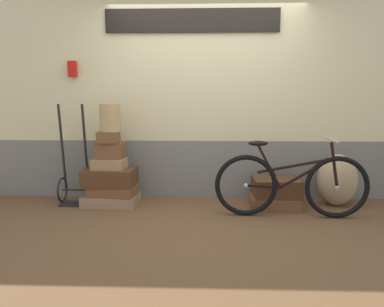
# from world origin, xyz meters

# --- Properties ---
(ground) EXTENTS (9.61, 5.20, 0.06)m
(ground) POSITION_xyz_m (0.00, 0.00, -0.03)
(ground) COLOR brown
(station_building) EXTENTS (7.61, 0.74, 2.69)m
(station_building) POSITION_xyz_m (0.01, 0.85, 1.35)
(station_building) COLOR slate
(station_building) RESTS_ON ground
(suitcase_0) EXTENTS (0.68, 0.49, 0.13)m
(suitcase_0) POSITION_xyz_m (-1.19, 0.39, 0.07)
(suitcase_0) COLOR #937051
(suitcase_0) RESTS_ON ground
(suitcase_1) EXTENTS (0.60, 0.44, 0.12)m
(suitcase_1) POSITION_xyz_m (-1.16, 0.35, 0.19)
(suitcase_1) COLOR brown
(suitcase_1) RESTS_ON suitcase_0
(suitcase_2) EXTENTS (0.65, 0.46, 0.21)m
(suitcase_2) POSITION_xyz_m (-1.20, 0.38, 0.36)
(suitcase_2) COLOR #4C2D19
(suitcase_2) RESTS_ON suitcase_1
(suitcase_3) EXTENTS (0.42, 0.33, 0.13)m
(suitcase_3) POSITION_xyz_m (-1.20, 0.38, 0.52)
(suitcase_3) COLOR #9E754C
(suitcase_3) RESTS_ON suitcase_2
(suitcase_4) EXTENTS (0.35, 0.26, 0.21)m
(suitcase_4) POSITION_xyz_m (-1.19, 0.41, 0.69)
(suitcase_4) COLOR brown
(suitcase_4) RESTS_ON suitcase_3
(suitcase_5) EXTENTS (0.28, 0.21, 0.13)m
(suitcase_5) POSITION_xyz_m (-1.19, 0.35, 0.86)
(suitcase_5) COLOR brown
(suitcase_5) RESTS_ON suitcase_4
(suitcase_6) EXTENTS (0.62, 0.54, 0.14)m
(suitcase_6) POSITION_xyz_m (0.84, 0.36, 0.07)
(suitcase_6) COLOR brown
(suitcase_6) RESTS_ON ground
(suitcase_7) EXTENTS (0.57, 0.46, 0.22)m
(suitcase_7) POSITION_xyz_m (0.87, 0.38, 0.25)
(suitcase_7) COLOR #4C2D19
(suitcase_7) RESTS_ON suitcase_6
(wicker_basket) EXTENTS (0.25, 0.25, 0.34)m
(wicker_basket) POSITION_xyz_m (-1.17, 0.38, 1.09)
(wicker_basket) COLOR tan
(wicker_basket) RESTS_ON suitcase_5
(luggage_trolley) EXTENTS (0.38, 0.38, 1.26)m
(luggage_trolley) POSITION_xyz_m (-1.67, 0.46, 0.28)
(luggage_trolley) COLOR black
(luggage_trolley) RESTS_ON ground
(burlap_sack) EXTENTS (0.48, 0.41, 0.64)m
(burlap_sack) POSITION_xyz_m (1.64, 0.45, 0.32)
(burlap_sack) COLOR tan
(burlap_sack) RESTS_ON ground
(bicycle) EXTENTS (1.71, 0.46, 0.90)m
(bicycle) POSITION_xyz_m (0.95, -0.02, 0.37)
(bicycle) COLOR black
(bicycle) RESTS_ON ground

